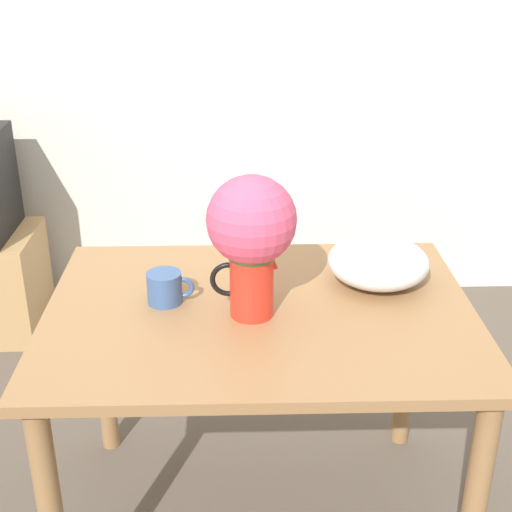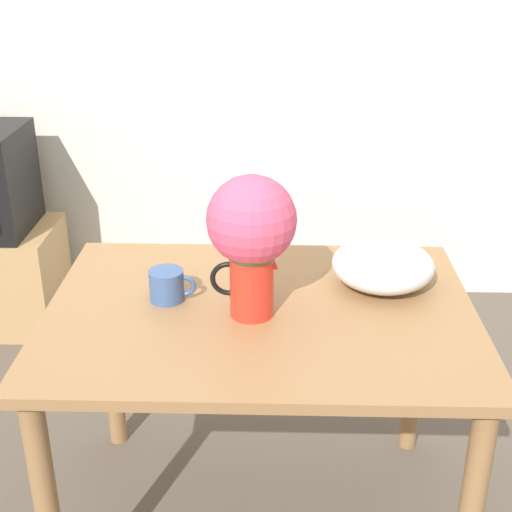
% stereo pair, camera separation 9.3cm
% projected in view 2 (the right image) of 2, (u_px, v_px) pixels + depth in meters
% --- Properties ---
extents(wall_back, '(8.00, 0.05, 2.60)m').
position_uv_depth(wall_back, '(248.00, 23.00, 3.12)').
color(wall_back, silver).
rests_on(wall_back, ground_plane).
extents(table, '(1.15, 0.85, 0.75)m').
position_uv_depth(table, '(260.00, 344.00, 1.96)').
color(table, olive).
rests_on(table, ground_plane).
extents(flower_vase, '(0.23, 0.23, 0.38)m').
position_uv_depth(flower_vase, '(251.00, 232.00, 1.79)').
color(flower_vase, red).
rests_on(flower_vase, table).
extents(coffee_mug, '(0.13, 0.09, 0.09)m').
position_uv_depth(coffee_mug, '(168.00, 285.00, 1.94)').
color(coffee_mug, '#385689').
rests_on(coffee_mug, table).
extents(white_bowl, '(0.29, 0.29, 0.13)m').
position_uv_depth(white_bowl, '(383.00, 265.00, 2.01)').
color(white_bowl, silver).
rests_on(white_bowl, table).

